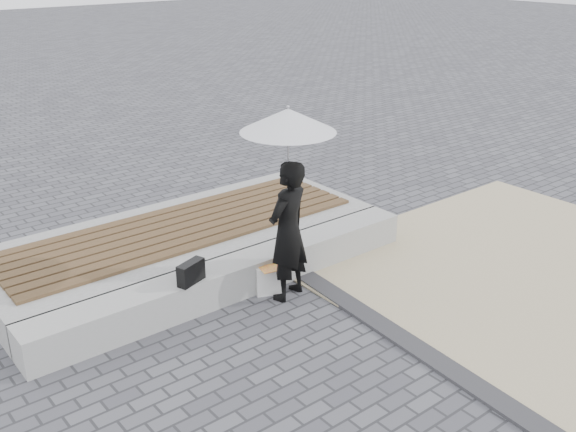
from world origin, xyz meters
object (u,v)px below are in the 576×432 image
(seating_ledge, at_px, (235,276))
(woman, at_px, (288,231))
(canvas_tote, at_px, (269,280))
(parasol, at_px, (288,120))
(handbag, at_px, (191,272))

(seating_ledge, bearing_deg, woman, -47.26)
(woman, bearing_deg, canvas_tote, -71.00)
(seating_ledge, bearing_deg, parasol, -47.26)
(woman, xyz_separation_m, canvas_tote, (-0.13, 0.18, -0.65))
(handbag, xyz_separation_m, canvas_tote, (0.95, -0.14, -0.35))
(parasol, xyz_separation_m, canvas_tote, (-0.13, 0.18, -1.91))
(woman, bearing_deg, parasol, 163.37)
(woman, relative_size, parasol, 1.25)
(seating_ledge, bearing_deg, handbag, -167.77)
(handbag, height_order, canvas_tote, handbag)
(handbag, relative_size, canvas_tote, 1.00)
(seating_ledge, xyz_separation_m, parasol, (0.42, -0.46, 1.88))
(handbag, bearing_deg, parasol, -36.03)
(woman, distance_m, parasol, 1.26)
(seating_ledge, xyz_separation_m, handbag, (-0.66, -0.14, 0.32))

